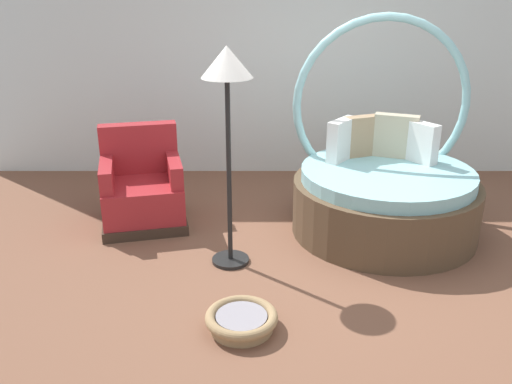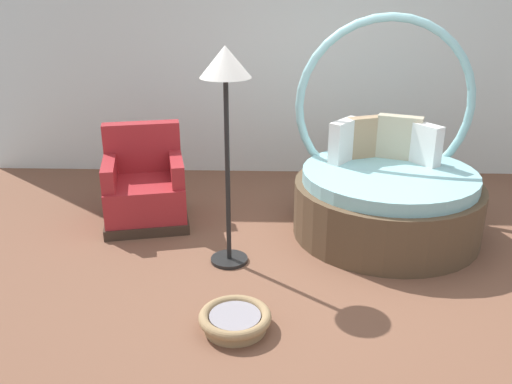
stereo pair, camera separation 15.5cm
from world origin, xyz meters
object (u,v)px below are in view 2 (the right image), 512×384
Objects in this scene: red_armchair at (145,189)px; pet_basket at (235,320)px; floor_lamp at (226,84)px; round_daybed at (386,190)px.

red_armchair is 1.87× the size of pet_basket.
round_daybed is at bearing 25.10° from floor_lamp.
pet_basket is at bearing -83.00° from floor_lamp.
floor_lamp reaches higher than red_armchair.
pet_basket is at bearing -60.63° from red_armchair.
round_daybed is 1.94m from floor_lamp.
red_armchair reaches higher than pet_basket.
floor_lamp is (-1.44, -0.68, 1.11)m from round_daybed.
round_daybed is 2.14m from pet_basket.
floor_lamp is at bearing 97.00° from pet_basket.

